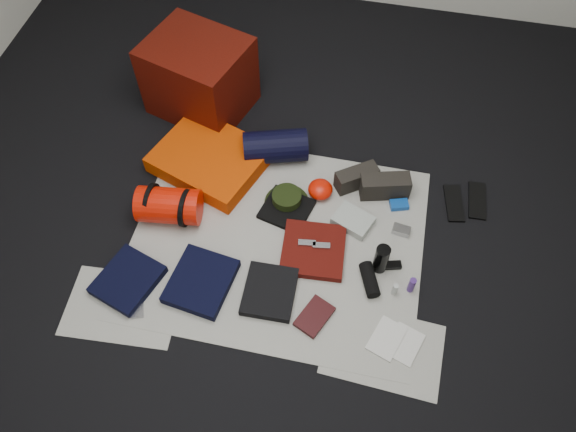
% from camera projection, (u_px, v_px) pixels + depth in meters
% --- Properties ---
extents(floor, '(4.50, 4.50, 0.02)m').
position_uv_depth(floor, '(277.00, 242.00, 3.14)').
color(floor, black).
rests_on(floor, ground).
extents(newspaper_mat, '(1.60, 1.30, 0.01)m').
position_uv_depth(newspaper_mat, '(277.00, 241.00, 3.13)').
color(newspaper_mat, beige).
rests_on(newspaper_mat, floor).
extents(newspaper_sheet_front_left, '(0.61, 0.44, 0.00)m').
position_uv_depth(newspaper_sheet_front_left, '(123.00, 306.00, 2.91)').
color(newspaper_sheet_front_left, beige).
rests_on(newspaper_sheet_front_left, floor).
extents(newspaper_sheet_front_right, '(0.60, 0.43, 0.00)m').
position_uv_depth(newspaper_sheet_front_right, '(383.00, 349.00, 2.78)').
color(newspaper_sheet_front_right, beige).
rests_on(newspaper_sheet_front_right, floor).
extents(red_cabinet, '(0.70, 0.64, 0.49)m').
position_uv_depth(red_cabinet, '(199.00, 76.00, 3.51)').
color(red_cabinet, '#4A0C05').
rests_on(red_cabinet, floor).
extents(sleeping_pad, '(0.74, 0.68, 0.11)m').
position_uv_depth(sleeping_pad, '(210.00, 159.00, 3.38)').
color(sleeping_pad, '#CD3C02').
rests_on(sleeping_pad, newspaper_mat).
extents(stuff_sack, '(0.37, 0.25, 0.21)m').
position_uv_depth(stuff_sack, '(169.00, 206.00, 3.13)').
color(stuff_sack, red).
rests_on(stuff_sack, newspaper_mat).
extents(sack_strap_left, '(0.02, 0.22, 0.22)m').
position_uv_depth(sack_strap_left, '(152.00, 202.00, 3.14)').
color(sack_strap_left, black).
rests_on(sack_strap_left, newspaper_mat).
extents(sack_strap_right, '(0.02, 0.22, 0.22)m').
position_uv_depth(sack_strap_right, '(186.00, 208.00, 3.11)').
color(sack_strap_right, black).
rests_on(sack_strap_right, newspaper_mat).
extents(navy_duffel, '(0.42, 0.30, 0.20)m').
position_uv_depth(navy_duffel, '(275.00, 147.00, 3.37)').
color(navy_duffel, black).
rests_on(navy_duffel, newspaper_mat).
extents(boonie_brim, '(0.33, 0.33, 0.01)m').
position_uv_depth(boonie_brim, '(287.00, 202.00, 3.26)').
color(boonie_brim, black).
rests_on(boonie_brim, newspaper_mat).
extents(boonie_crown, '(0.17, 0.17, 0.07)m').
position_uv_depth(boonie_crown, '(287.00, 198.00, 3.23)').
color(boonie_crown, black).
rests_on(boonie_crown, boonie_brim).
extents(hiking_boot_left, '(0.26, 0.22, 0.13)m').
position_uv_depth(hiking_boot_left, '(357.00, 178.00, 3.29)').
color(hiking_boot_left, black).
rests_on(hiking_boot_left, newspaper_mat).
extents(hiking_boot_right, '(0.30, 0.17, 0.14)m').
position_uv_depth(hiking_boot_right, '(385.00, 186.00, 3.24)').
color(hiking_boot_right, black).
rests_on(hiking_boot_right, newspaper_mat).
extents(flip_flop_left, '(0.14, 0.27, 0.01)m').
position_uv_depth(flip_flop_left, '(454.00, 203.00, 3.26)').
color(flip_flop_left, black).
rests_on(flip_flop_left, floor).
extents(flip_flop_right, '(0.10, 0.26, 0.01)m').
position_uv_depth(flip_flop_right, '(477.00, 201.00, 3.27)').
color(flip_flop_right, black).
rests_on(flip_flop_right, floor).
extents(trousers_navy_a, '(0.37, 0.39, 0.05)m').
position_uv_depth(trousers_navy_a, '(128.00, 280.00, 2.96)').
color(trousers_navy_a, black).
rests_on(trousers_navy_a, newspaper_mat).
extents(trousers_navy_b, '(0.35, 0.39, 0.05)m').
position_uv_depth(trousers_navy_b, '(201.00, 281.00, 2.95)').
color(trousers_navy_b, black).
rests_on(trousers_navy_b, newspaper_mat).
extents(trousers_charcoal, '(0.27, 0.31, 0.05)m').
position_uv_depth(trousers_charcoal, '(270.00, 292.00, 2.93)').
color(trousers_charcoal, black).
rests_on(trousers_charcoal, newspaper_mat).
extents(black_tshirt, '(0.32, 0.30, 0.03)m').
position_uv_depth(black_tshirt, '(287.00, 209.00, 3.22)').
color(black_tshirt, black).
rests_on(black_tshirt, newspaper_mat).
extents(red_shirt, '(0.36, 0.36, 0.05)m').
position_uv_depth(red_shirt, '(313.00, 250.00, 3.06)').
color(red_shirt, '#4A0C08').
rests_on(red_shirt, newspaper_mat).
extents(orange_stuff_sack, '(0.17, 0.17, 0.09)m').
position_uv_depth(orange_stuff_sack, '(320.00, 189.00, 3.26)').
color(orange_stuff_sack, red).
rests_on(orange_stuff_sack, newspaper_mat).
extents(first_aid_pouch, '(0.25, 0.23, 0.05)m').
position_uv_depth(first_aid_pouch, '(353.00, 221.00, 3.17)').
color(first_aid_pouch, '#979E96').
rests_on(first_aid_pouch, newspaper_mat).
extents(water_bottle, '(0.09, 0.09, 0.19)m').
position_uv_depth(water_bottle, '(381.00, 259.00, 2.95)').
color(water_bottle, black).
rests_on(water_bottle, newspaper_mat).
extents(speaker, '(0.14, 0.20, 0.07)m').
position_uv_depth(speaker, '(370.00, 280.00, 2.95)').
color(speaker, black).
rests_on(speaker, newspaper_mat).
extents(compact_camera, '(0.10, 0.07, 0.04)m').
position_uv_depth(compact_camera, '(401.00, 230.00, 3.14)').
color(compact_camera, '#A3A3A7').
rests_on(compact_camera, newspaper_mat).
extents(cyan_case, '(0.12, 0.09, 0.03)m').
position_uv_depth(cyan_case, '(399.00, 205.00, 3.24)').
color(cyan_case, '#10459B').
rests_on(cyan_case, newspaper_mat).
extents(toiletry_purple, '(0.04, 0.04, 0.11)m').
position_uv_depth(toiletry_purple, '(412.00, 285.00, 2.91)').
color(toiletry_purple, '#412270').
rests_on(toiletry_purple, newspaper_mat).
extents(toiletry_clear, '(0.04, 0.04, 0.09)m').
position_uv_depth(toiletry_clear, '(395.00, 289.00, 2.91)').
color(toiletry_clear, '#A7ABA7').
rests_on(toiletry_clear, newspaper_mat).
extents(paperback_book, '(0.20, 0.24, 0.03)m').
position_uv_depth(paperback_book, '(314.00, 316.00, 2.86)').
color(paperback_book, black).
rests_on(paperback_book, newspaper_mat).
extents(map_booklet, '(0.20, 0.24, 0.01)m').
position_uv_depth(map_booklet, '(387.00, 338.00, 2.80)').
color(map_booklet, beige).
rests_on(map_booklet, newspaper_mat).
extents(map_printout, '(0.20, 0.23, 0.01)m').
position_uv_depth(map_printout, '(404.00, 344.00, 2.79)').
color(map_printout, beige).
rests_on(map_printout, newspaper_mat).
extents(sunglasses, '(0.12, 0.07, 0.03)m').
position_uv_depth(sunglasses, '(391.00, 265.00, 3.02)').
color(sunglasses, black).
rests_on(sunglasses, newspaper_mat).
extents(key_cluster, '(0.10, 0.10, 0.01)m').
position_uv_depth(key_cluster, '(136.00, 311.00, 2.88)').
color(key_cluster, '#A3A3A7').
rests_on(key_cluster, newspaper_mat).
extents(tape_roll, '(0.05, 0.05, 0.04)m').
position_uv_depth(tape_roll, '(291.00, 203.00, 3.21)').
color(tape_roll, white).
rests_on(tape_roll, black_tshirt).
extents(energy_bar_a, '(0.10, 0.05, 0.01)m').
position_uv_depth(energy_bar_a, '(307.00, 243.00, 3.06)').
color(energy_bar_a, '#A3A3A7').
rests_on(energy_bar_a, red_shirt).
extents(energy_bar_b, '(0.10, 0.05, 0.01)m').
position_uv_depth(energy_bar_b, '(321.00, 246.00, 3.05)').
color(energy_bar_b, '#A3A3A7').
rests_on(energy_bar_b, red_shirt).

